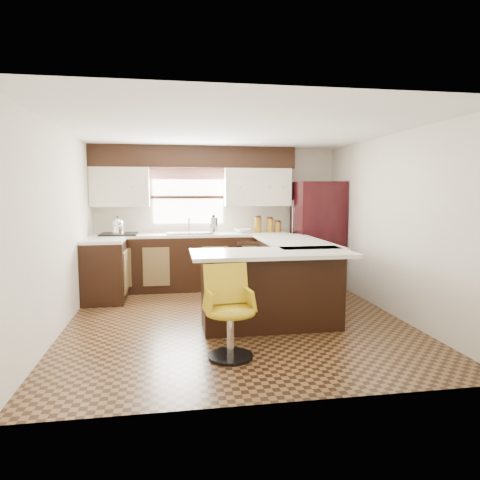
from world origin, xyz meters
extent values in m
plane|color=#49301A|center=(0.00, 0.00, 0.00)|extent=(4.40, 4.40, 0.00)
plane|color=silver|center=(0.00, 0.00, 2.40)|extent=(4.40, 4.40, 0.00)
plane|color=beige|center=(0.00, 2.20, 1.20)|extent=(4.40, 0.00, 4.40)
plane|color=beige|center=(0.00, -2.20, 1.20)|extent=(4.40, 0.00, 4.40)
plane|color=beige|center=(-2.10, 0.00, 1.20)|extent=(0.00, 4.40, 4.40)
plane|color=beige|center=(2.10, 0.00, 1.20)|extent=(0.00, 4.40, 4.40)
cube|color=black|center=(-0.45, 1.90, 0.45)|extent=(3.30, 0.60, 0.90)
cube|color=black|center=(-1.80, 1.25, 0.45)|extent=(0.60, 0.70, 0.90)
cube|color=silver|center=(-0.45, 1.90, 0.92)|extent=(3.30, 0.60, 0.04)
cube|color=silver|center=(-1.80, 1.25, 0.92)|extent=(0.60, 0.70, 0.04)
cube|color=black|center=(-0.40, 2.03, 2.22)|extent=(3.40, 0.35, 0.36)
cube|color=beige|center=(-1.62, 2.03, 1.72)|extent=(0.94, 0.35, 0.64)
cube|color=beige|center=(0.68, 2.03, 1.72)|extent=(1.14, 0.35, 0.64)
cube|color=white|center=(-0.50, 2.18, 1.55)|extent=(1.20, 0.02, 0.90)
cube|color=#D19B93|center=(-0.50, 2.14, 1.94)|extent=(1.30, 0.06, 0.18)
cube|color=#B2B2B7|center=(-0.50, 1.88, 0.96)|extent=(0.75, 0.45, 0.03)
cube|color=black|center=(0.55, 1.61, 0.43)|extent=(0.58, 0.03, 0.78)
cube|color=black|center=(-1.65, 1.88, 0.96)|extent=(0.58, 0.50, 0.02)
cube|color=black|center=(0.90, 0.62, 0.45)|extent=(0.60, 1.95, 0.90)
cube|color=black|center=(0.38, -0.35, 0.45)|extent=(1.65, 0.60, 0.90)
cube|color=silver|center=(0.95, 0.62, 0.92)|extent=(0.84, 1.95, 0.04)
cube|color=silver|center=(0.35, -0.44, 0.92)|extent=(1.89, 0.84, 0.04)
cube|color=black|center=(1.69, 1.75, 0.91)|extent=(0.78, 0.75, 1.81)
cylinder|color=silver|center=(-0.09, 1.90, 1.08)|extent=(0.14, 0.14, 0.28)
imported|color=white|center=(0.41, 1.90, 0.98)|extent=(0.36, 0.36, 0.07)
cylinder|color=brown|center=(0.67, 1.92, 1.07)|extent=(0.13, 0.13, 0.26)
cylinder|color=brown|center=(0.89, 1.92, 1.06)|extent=(0.12, 0.12, 0.24)
cylinder|color=brown|center=(1.03, 1.92, 1.03)|extent=(0.12, 0.12, 0.17)
camera|label=1|loc=(-0.81, -5.28, 1.64)|focal=32.00mm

